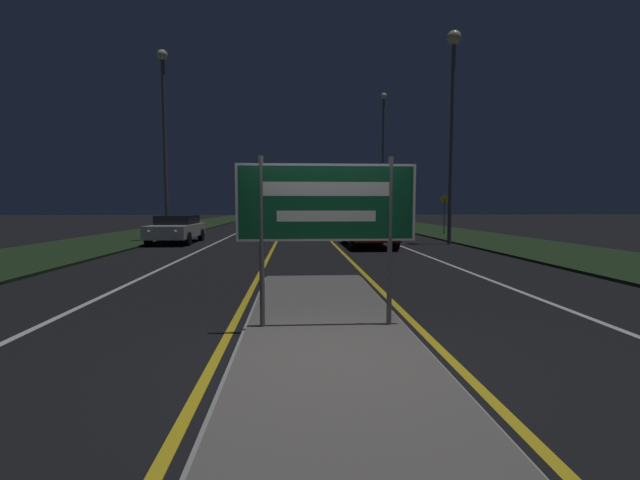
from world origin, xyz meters
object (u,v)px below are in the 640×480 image
object	(u,v)px
car_receding_0	(368,228)
highway_sign	(326,208)
car_receding_1	(381,221)
car_receding_2	(325,216)
car_receding_3	(317,214)
streetlight_right_far	(383,147)
warning_sign	(444,210)
streetlight_right_near	(453,97)
car_approaching_0	(177,228)
streetlight_left_near	(164,124)

from	to	relation	value
car_receding_0	highway_sign	bearing A→B (deg)	-102.40
car_receding_1	car_receding_0	bearing A→B (deg)	-104.17
car_receding_2	car_receding_3	size ratio (longest dim) A/B	0.93
streetlight_right_far	car_receding_1	xyz separation A→B (m)	(-0.77, -3.36, -5.54)
warning_sign	streetlight_right_near	bearing A→B (deg)	-107.18
car_receding_3	car_approaching_0	xyz separation A→B (m)	(-8.42, -34.25, -0.05)
streetlight_left_near	car_receding_0	world-z (taller)	streetlight_left_near
streetlight_right_near	car_receding_2	distance (m)	23.03
streetlight_right_far	car_receding_1	size ratio (longest dim) A/B	2.44
car_receding_0	car_approaching_0	size ratio (longest dim) A/B	1.08
car_receding_3	car_approaching_0	distance (m)	35.27
highway_sign	streetlight_right_near	xyz separation A→B (m)	(6.64, 13.35, 4.90)
car_receding_3	car_approaching_0	size ratio (longest dim) A/B	1.05
streetlight_right_near	car_receding_2	bearing A→B (deg)	100.89
highway_sign	streetlight_right_near	size ratio (longest dim) A/B	0.26
streetlight_right_far	car_receding_1	bearing A→B (deg)	-102.93
streetlight_left_near	car_receding_3	xyz separation A→B (m)	(9.00, 33.74, -4.92)
car_receding_0	car_receding_2	world-z (taller)	car_receding_2
streetlight_right_far	highway_sign	bearing A→B (deg)	-103.21
highway_sign	car_approaching_0	world-z (taller)	highway_sign
streetlight_right_far	car_approaching_0	size ratio (longest dim) A/B	2.34
streetlight_right_far	car_receding_3	bearing A→B (deg)	100.33
highway_sign	streetlight_right_far	xyz separation A→B (m)	(6.36, 27.11, 4.54)
streetlight_left_near	car_approaching_0	world-z (taller)	streetlight_left_near
streetlight_right_far	warning_sign	distance (m)	9.70
highway_sign	warning_sign	xyz separation A→B (m)	(8.36, 18.91, -0.24)
highway_sign	car_receding_0	world-z (taller)	highway_sign
streetlight_left_near	car_receding_2	distance (m)	22.46
car_approaching_0	car_receding_0	bearing A→B (deg)	-14.73
streetlight_right_near	car_approaching_0	bearing A→B (deg)	173.68
streetlight_right_near	car_receding_3	xyz separation A→B (m)	(-4.27, 35.66, -5.88)
streetlight_right_near	car_receding_0	size ratio (longest dim) A/B	1.99
car_receding_1	car_receding_3	distance (m)	25.46
car_receding_3	car_receding_2	bearing A→B (deg)	-89.73
car_receding_2	warning_sign	xyz separation A→B (m)	(5.93, -16.32, 0.71)
car_receding_2	car_approaching_0	distance (m)	22.16
car_receding_0	streetlight_left_near	bearing A→B (deg)	163.26
car_receding_2	car_receding_3	xyz separation A→B (m)	(-0.07, 13.78, -0.03)
streetlight_left_near	car_approaching_0	xyz separation A→B (m)	(0.58, -0.51, -4.97)
streetlight_right_near	car_receding_2	world-z (taller)	streetlight_right_near
car_receding_1	car_receding_2	xyz separation A→B (m)	(-3.16, 11.48, 0.05)
streetlight_right_far	car_receding_0	distance (m)	16.07
warning_sign	car_receding_0	bearing A→B (deg)	-131.03
streetlight_left_near	car_receding_1	distance (m)	15.68
streetlight_left_near	streetlight_right_far	xyz separation A→B (m)	(12.99, 11.84, 0.60)
highway_sign	car_receding_3	size ratio (longest dim) A/B	0.53
car_receding_0	car_receding_1	size ratio (longest dim) A/B	1.13
highway_sign	car_receding_2	size ratio (longest dim) A/B	0.57
car_receding_1	car_receding_3	xyz separation A→B (m)	(-3.22, 25.26, 0.02)
car_receding_1	car_receding_3	bearing A→B (deg)	97.27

